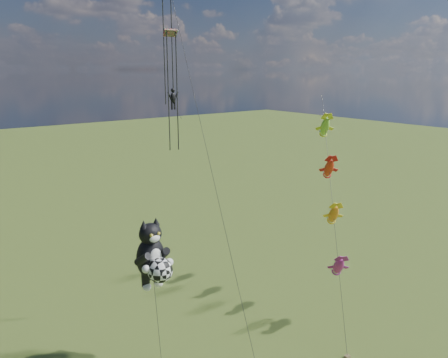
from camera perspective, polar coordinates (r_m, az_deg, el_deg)
cat_kite_rig at (r=30.20m, az=-9.23°, el=-10.00°), size 2.45×4.11×10.48m
fish_windsock_rig at (r=38.51m, az=13.83°, el=-1.58°), size 10.36×12.30×17.76m
parafoil_rig at (r=34.06m, az=-6.53°, el=12.23°), size 4.49×17.19×27.60m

